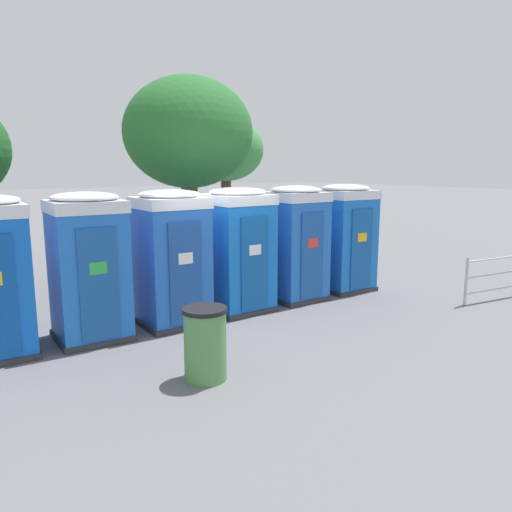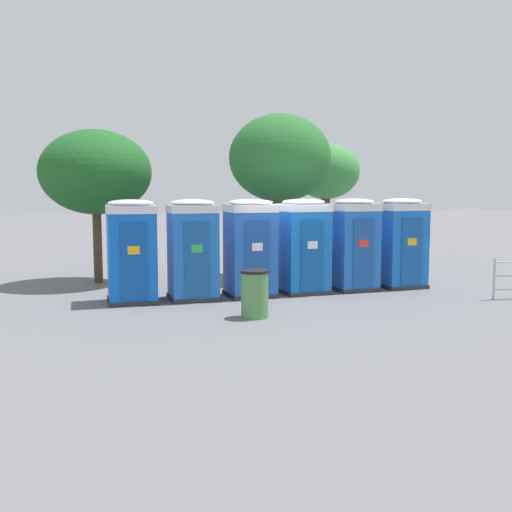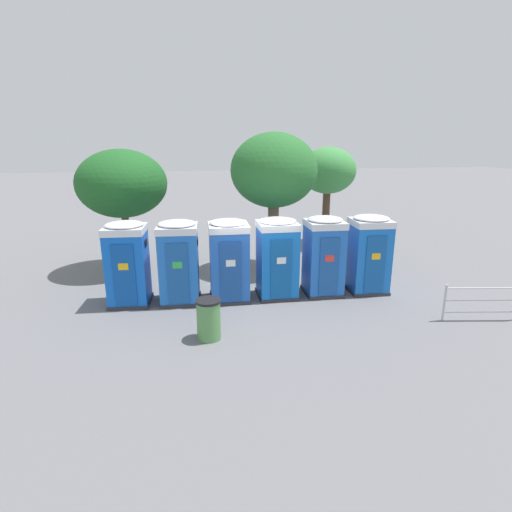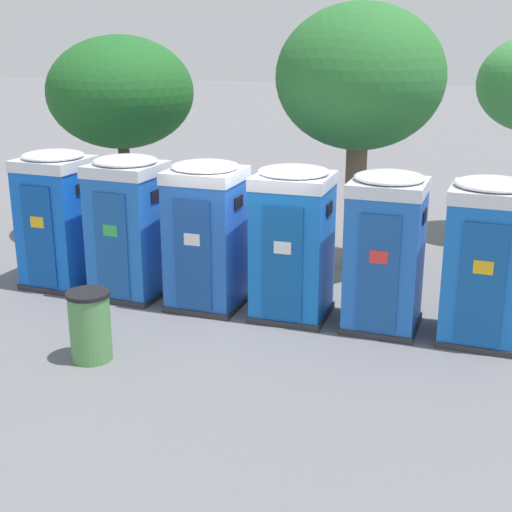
{
  "view_description": "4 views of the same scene",
  "coord_description": "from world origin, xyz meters",
  "px_view_note": "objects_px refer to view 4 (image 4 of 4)",
  "views": [
    {
      "loc": [
        -5.17,
        -8.37,
        2.96
      ],
      "look_at": [
        1.18,
        -0.28,
        1.1
      ],
      "focal_mm": 35.0,
      "sensor_mm": 36.0,
      "label": 1
    },
    {
      "loc": [
        -6.37,
        -14.65,
        2.74
      ],
      "look_at": [
        -0.59,
        -0.17,
        1.05
      ],
      "focal_mm": 42.0,
      "sensor_mm": 36.0,
      "label": 2
    },
    {
      "loc": [
        -2.32,
        -11.88,
        4.75
      ],
      "look_at": [
        0.07,
        -0.21,
        1.36
      ],
      "focal_mm": 28.0,
      "sensor_mm": 36.0,
      "label": 3
    },
    {
      "loc": [
        3.31,
        -11.16,
        4.52
      ],
      "look_at": [
        0.11,
        -0.21,
        0.98
      ],
      "focal_mm": 50.0,
      "sensor_mm": 36.0,
      "label": 4
    }
  ],
  "objects_px": {
    "street_tree_1": "(121,93)",
    "trash_can": "(90,326)",
    "portapotty_0": "(58,218)",
    "portapotty_3": "(293,242)",
    "portapotty_4": "(385,251)",
    "portapotty_1": "(129,226)",
    "portapotty_2": "(206,234)",
    "street_tree_0": "(360,79)",
    "portapotty_5": "(486,260)"
  },
  "relations": [
    {
      "from": "street_tree_1",
      "to": "trash_can",
      "type": "distance_m",
      "value": 7.38
    },
    {
      "from": "portapotty_0",
      "to": "portapotty_3",
      "type": "height_order",
      "value": "same"
    },
    {
      "from": "portapotty_4",
      "to": "trash_can",
      "type": "relative_size",
      "value": 2.44
    },
    {
      "from": "portapotty_4",
      "to": "portapotty_0",
      "type": "bearing_deg",
      "value": 176.35
    },
    {
      "from": "portapotty_0",
      "to": "portapotty_3",
      "type": "distance_m",
      "value": 4.55
    },
    {
      "from": "portapotty_1",
      "to": "portapotty_4",
      "type": "distance_m",
      "value": 4.55
    },
    {
      "from": "portapotty_2",
      "to": "street_tree_0",
      "type": "distance_m",
      "value": 4.28
    },
    {
      "from": "street_tree_0",
      "to": "street_tree_1",
      "type": "xyz_separation_m",
      "value": [
        -5.5,
        1.02,
        -0.45
      ]
    },
    {
      "from": "portapotty_5",
      "to": "trash_can",
      "type": "height_order",
      "value": "portapotty_5"
    },
    {
      "from": "portapotty_4",
      "to": "street_tree_0",
      "type": "bearing_deg",
      "value": 107.75
    },
    {
      "from": "portapotty_2",
      "to": "trash_can",
      "type": "relative_size",
      "value": 2.44
    },
    {
      "from": "portapotty_0",
      "to": "portapotty_5",
      "type": "xyz_separation_m",
      "value": [
        7.56,
        -0.47,
        -0.0
      ]
    },
    {
      "from": "portapotty_5",
      "to": "portapotty_4",
      "type": "bearing_deg",
      "value": 176.86
    },
    {
      "from": "portapotty_2",
      "to": "trash_can",
      "type": "height_order",
      "value": "portapotty_2"
    },
    {
      "from": "portapotty_4",
      "to": "trash_can",
      "type": "xyz_separation_m",
      "value": [
        -3.9,
        -2.42,
        -0.76
      ]
    },
    {
      "from": "portapotty_3",
      "to": "portapotty_4",
      "type": "distance_m",
      "value": 1.52
    },
    {
      "from": "trash_can",
      "to": "street_tree_0",
      "type": "bearing_deg",
      "value": 60.94
    },
    {
      "from": "portapotty_2",
      "to": "portapotty_4",
      "type": "relative_size",
      "value": 1.0
    },
    {
      "from": "street_tree_0",
      "to": "street_tree_1",
      "type": "relative_size",
      "value": 1.13
    },
    {
      "from": "portapotty_0",
      "to": "portapotty_1",
      "type": "xyz_separation_m",
      "value": [
        1.51,
        -0.15,
        -0.0
      ]
    },
    {
      "from": "portapotty_0",
      "to": "street_tree_1",
      "type": "xyz_separation_m",
      "value": [
        -0.38,
        3.55,
        2.0
      ]
    },
    {
      "from": "portapotty_0",
      "to": "portapotty_4",
      "type": "height_order",
      "value": "same"
    },
    {
      "from": "portapotty_2",
      "to": "portapotty_5",
      "type": "relative_size",
      "value": 1.0
    },
    {
      "from": "portapotty_1",
      "to": "trash_can",
      "type": "xyz_separation_m",
      "value": [
        0.64,
        -2.65,
        -0.76
      ]
    },
    {
      "from": "street_tree_0",
      "to": "street_tree_1",
      "type": "height_order",
      "value": "street_tree_0"
    },
    {
      "from": "portapotty_5",
      "to": "trash_can",
      "type": "bearing_deg",
      "value": -156.7
    },
    {
      "from": "portapotty_2",
      "to": "portapotty_5",
      "type": "distance_m",
      "value": 4.55
    },
    {
      "from": "portapotty_4",
      "to": "street_tree_1",
      "type": "distance_m",
      "value": 7.8
    },
    {
      "from": "portapotty_3",
      "to": "portapotty_4",
      "type": "xyz_separation_m",
      "value": [
        1.51,
        -0.07,
        0.0
      ]
    },
    {
      "from": "portapotty_4",
      "to": "street_tree_1",
      "type": "xyz_separation_m",
      "value": [
        -6.43,
        3.94,
        2.0
      ]
    },
    {
      "from": "portapotty_0",
      "to": "street_tree_1",
      "type": "relative_size",
      "value": 0.56
    },
    {
      "from": "portapotty_4",
      "to": "portapotty_5",
      "type": "distance_m",
      "value": 1.52
    },
    {
      "from": "portapotty_1",
      "to": "trash_can",
      "type": "relative_size",
      "value": 2.44
    },
    {
      "from": "portapotty_4",
      "to": "portapotty_1",
      "type": "bearing_deg",
      "value": 177.06
    },
    {
      "from": "portapotty_3",
      "to": "portapotty_0",
      "type": "bearing_deg",
      "value": 175.99
    },
    {
      "from": "portapotty_2",
      "to": "street_tree_1",
      "type": "relative_size",
      "value": 0.56
    },
    {
      "from": "portapotty_0",
      "to": "portapotty_4",
      "type": "xyz_separation_m",
      "value": [
        6.05,
        -0.39,
        0.0
      ]
    },
    {
      "from": "portapotty_2",
      "to": "portapotty_3",
      "type": "bearing_deg",
      "value": -1.57
    },
    {
      "from": "portapotty_2",
      "to": "street_tree_1",
      "type": "xyz_separation_m",
      "value": [
        -3.4,
        3.83,
        2.0
      ]
    },
    {
      "from": "trash_can",
      "to": "portapotty_3",
      "type": "bearing_deg",
      "value": 46.12
    },
    {
      "from": "portapotty_5",
      "to": "street_tree_1",
      "type": "xyz_separation_m",
      "value": [
        -7.95,
        4.02,
        2.0
      ]
    },
    {
      "from": "portapotty_1",
      "to": "street_tree_1",
      "type": "bearing_deg",
      "value": 117.03
    },
    {
      "from": "portapotty_1",
      "to": "street_tree_1",
      "type": "relative_size",
      "value": 0.56
    },
    {
      "from": "portapotty_0",
      "to": "trash_can",
      "type": "height_order",
      "value": "portapotty_0"
    },
    {
      "from": "portapotty_1",
      "to": "trash_can",
      "type": "height_order",
      "value": "portapotty_1"
    },
    {
      "from": "portapotty_2",
      "to": "street_tree_1",
      "type": "bearing_deg",
      "value": 131.62
    },
    {
      "from": "portapotty_2",
      "to": "street_tree_0",
      "type": "height_order",
      "value": "street_tree_0"
    },
    {
      "from": "street_tree_0",
      "to": "trash_can",
      "type": "bearing_deg",
      "value": -119.06
    },
    {
      "from": "portapotty_0",
      "to": "portapotty_4",
      "type": "distance_m",
      "value": 6.06
    },
    {
      "from": "portapotty_4",
      "to": "portapotty_5",
      "type": "relative_size",
      "value": 1.0
    }
  ]
}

